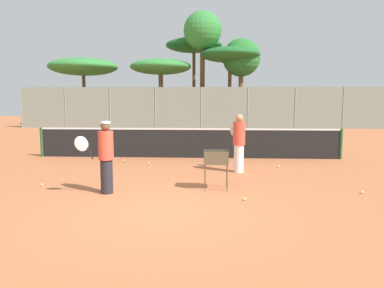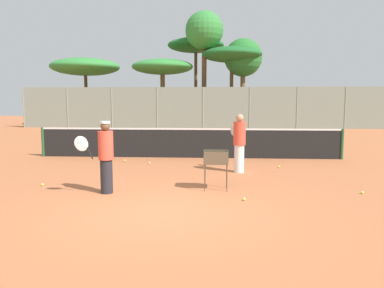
{
  "view_description": "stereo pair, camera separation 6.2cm",
  "coord_description": "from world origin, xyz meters",
  "px_view_note": "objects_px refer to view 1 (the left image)",
  "views": [
    {
      "loc": [
        0.93,
        -6.76,
        2.09
      ],
      "look_at": [
        0.39,
        2.35,
        1.0
      ],
      "focal_mm": 35.0,
      "sensor_mm": 36.0,
      "label": 1
    },
    {
      "loc": [
        0.99,
        -6.76,
        2.09
      ],
      "look_at": [
        0.39,
        2.35,
        1.0
      ],
      "focal_mm": 35.0,
      "sensor_mm": 36.0,
      "label": 2
    }
  ],
  "objects_px": {
    "tennis_net": "(188,142)",
    "ball_cart": "(216,160)",
    "player_white_outfit": "(106,156)",
    "player_red_cap": "(239,142)"
  },
  "relations": [
    {
      "from": "tennis_net",
      "to": "ball_cart",
      "type": "height_order",
      "value": "tennis_net"
    },
    {
      "from": "player_white_outfit",
      "to": "player_red_cap",
      "type": "bearing_deg",
      "value": -166.06
    },
    {
      "from": "tennis_net",
      "to": "ball_cart",
      "type": "xyz_separation_m",
      "value": [
        0.99,
        -4.74,
        0.13
      ]
    },
    {
      "from": "player_red_cap",
      "to": "ball_cart",
      "type": "relative_size",
      "value": 1.84
    },
    {
      "from": "player_white_outfit",
      "to": "player_red_cap",
      "type": "height_order",
      "value": "player_red_cap"
    },
    {
      "from": "tennis_net",
      "to": "player_red_cap",
      "type": "relative_size",
      "value": 6.48
    },
    {
      "from": "player_white_outfit",
      "to": "tennis_net",
      "type": "bearing_deg",
      "value": -132.02
    },
    {
      "from": "player_red_cap",
      "to": "ball_cart",
      "type": "bearing_deg",
      "value": 143.15
    },
    {
      "from": "player_red_cap",
      "to": "tennis_net",
      "type": "bearing_deg",
      "value": 12.55
    },
    {
      "from": "player_white_outfit",
      "to": "ball_cart",
      "type": "bearing_deg",
      "value": 164.96
    }
  ]
}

